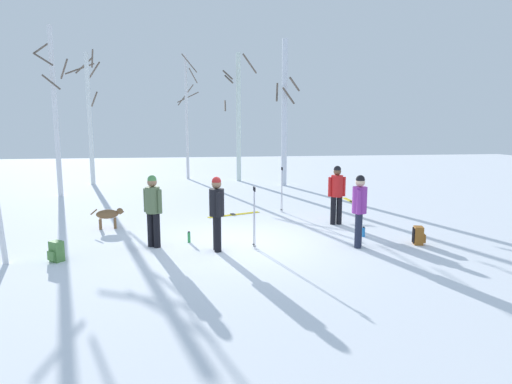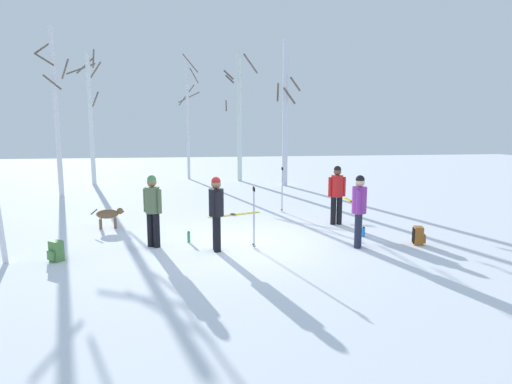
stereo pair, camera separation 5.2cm
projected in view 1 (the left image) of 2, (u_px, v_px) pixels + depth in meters
ground_plane at (243, 243)px, 10.60m from camera, size 60.00×60.00×0.00m
person_0 at (153, 206)px, 10.08m from camera, size 0.44×0.34×1.72m
person_1 at (337, 191)px, 12.43m from camera, size 0.52×0.34×1.72m
person_2 at (359, 206)px, 10.08m from camera, size 0.34×0.48×1.72m
person_3 at (217, 209)px, 9.77m from camera, size 0.34×0.52×1.72m
dog at (109, 215)px, 12.02m from camera, size 0.89×0.30×0.57m
ski_pair_lying_0 at (234, 215)px, 13.91m from camera, size 1.76×0.82×0.05m
ski_pair_lying_1 at (352, 201)px, 16.33m from camera, size 0.17×1.75×0.05m
ski_poles_0 at (282, 188)px, 14.29m from camera, size 0.07×0.21×1.50m
ski_poles_1 at (254, 216)px, 10.01m from camera, size 0.07×0.26×1.45m
backpack_0 at (56, 252)px, 9.09m from camera, size 0.34×0.35×0.44m
backpack_1 at (419, 236)px, 10.41m from camera, size 0.33×0.31×0.44m
water_bottle_0 at (189, 237)px, 10.59m from camera, size 0.07×0.07×0.28m
water_bottle_1 at (364, 232)px, 11.14m from camera, size 0.08×0.08×0.27m
birch_tree_0 at (55, 110)px, 17.11m from camera, size 1.27×1.28×6.72m
birch_tree_1 at (89, 115)px, 20.77m from camera, size 1.68×1.26×6.42m
birch_tree_2 at (187, 115)px, 22.89m from camera, size 1.18×1.30×6.54m
birch_tree_3 at (238, 115)px, 22.04m from camera, size 1.75×1.72×6.50m
birch_tree_4 at (285, 113)px, 20.32m from camera, size 1.24×1.23×6.83m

